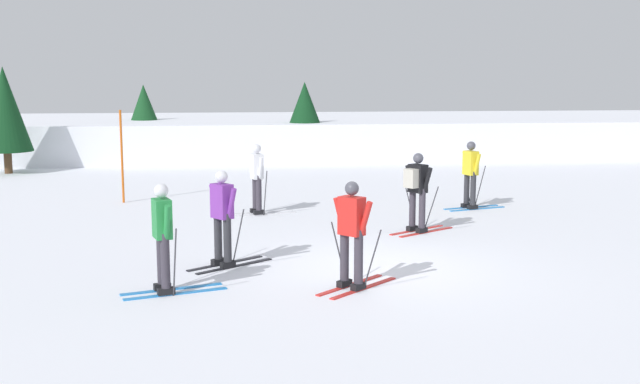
{
  "coord_description": "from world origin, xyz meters",
  "views": [
    {
      "loc": [
        -2.57,
        -12.54,
        3.29
      ],
      "look_at": [
        -0.68,
        3.07,
        0.9
      ],
      "focal_mm": 42.37,
      "sensor_mm": 36.0,
      "label": 1
    }
  ],
  "objects_px": {
    "trail_marker_pole": "(122,157)",
    "skier_purple": "(223,215)",
    "conifer_far_right": "(144,113)",
    "skier_yellow": "(471,173)",
    "skier_white": "(257,177)",
    "skier_black": "(417,189)",
    "conifer_far_centre": "(305,112)",
    "skier_red": "(352,232)",
    "skier_green": "(163,235)",
    "conifer_far_left": "(5,109)"
  },
  "relations": [
    {
      "from": "skier_red",
      "to": "skier_green",
      "type": "bearing_deg",
      "value": 177.69
    },
    {
      "from": "skier_purple",
      "to": "conifer_far_left",
      "type": "xyz_separation_m",
      "value": [
        -7.47,
        14.04,
        1.3
      ]
    },
    {
      "from": "skier_white",
      "to": "skier_red",
      "type": "bearing_deg",
      "value": -79.85
    },
    {
      "from": "skier_black",
      "to": "trail_marker_pole",
      "type": "height_order",
      "value": "trail_marker_pole"
    },
    {
      "from": "skier_purple",
      "to": "skier_yellow",
      "type": "relative_size",
      "value": 1.0
    },
    {
      "from": "skier_red",
      "to": "conifer_far_centre",
      "type": "xyz_separation_m",
      "value": [
        1.13,
        18.44,
        1.01
      ]
    },
    {
      "from": "conifer_far_centre",
      "to": "conifer_far_left",
      "type": "bearing_deg",
      "value": -165.54
    },
    {
      "from": "conifer_far_right",
      "to": "skier_black",
      "type": "bearing_deg",
      "value": -66.25
    },
    {
      "from": "skier_yellow",
      "to": "skier_purple",
      "type": "bearing_deg",
      "value": -139.8
    },
    {
      "from": "conifer_far_centre",
      "to": "skier_green",
      "type": "bearing_deg",
      "value": -102.39
    },
    {
      "from": "skier_green",
      "to": "trail_marker_pole",
      "type": "bearing_deg",
      "value": 101.47
    },
    {
      "from": "skier_purple",
      "to": "skier_green",
      "type": "bearing_deg",
      "value": -119.97
    },
    {
      "from": "trail_marker_pole",
      "to": "skier_purple",
      "type": "bearing_deg",
      "value": -69.74
    },
    {
      "from": "skier_purple",
      "to": "conifer_far_centre",
      "type": "height_order",
      "value": "conifer_far_centre"
    },
    {
      "from": "conifer_far_centre",
      "to": "skier_black",
      "type": "bearing_deg",
      "value": -86.19
    },
    {
      "from": "skier_red",
      "to": "conifer_far_right",
      "type": "height_order",
      "value": "conifer_far_right"
    },
    {
      "from": "trail_marker_pole",
      "to": "conifer_far_centre",
      "type": "height_order",
      "value": "conifer_far_centre"
    },
    {
      "from": "skier_purple",
      "to": "skier_yellow",
      "type": "bearing_deg",
      "value": 40.2
    },
    {
      "from": "conifer_far_left",
      "to": "conifer_far_centre",
      "type": "relative_size",
      "value": 1.18
    },
    {
      "from": "skier_black",
      "to": "conifer_far_left",
      "type": "bearing_deg",
      "value": 134.98
    },
    {
      "from": "trail_marker_pole",
      "to": "conifer_far_centre",
      "type": "distance_m",
      "value": 11.18
    },
    {
      "from": "skier_black",
      "to": "skier_white",
      "type": "bearing_deg",
      "value": 141.44
    },
    {
      "from": "skier_red",
      "to": "skier_white",
      "type": "bearing_deg",
      "value": 100.15
    },
    {
      "from": "skier_black",
      "to": "skier_green",
      "type": "distance_m",
      "value": 6.4
    },
    {
      "from": "conifer_far_right",
      "to": "skier_yellow",
      "type": "bearing_deg",
      "value": -56.2
    },
    {
      "from": "skier_red",
      "to": "skier_yellow",
      "type": "relative_size",
      "value": 1.0
    },
    {
      "from": "skier_yellow",
      "to": "conifer_far_centre",
      "type": "xyz_separation_m",
      "value": [
        -3.02,
        11.58,
        1.01
      ]
    },
    {
      "from": "conifer_far_right",
      "to": "skier_red",
      "type": "bearing_deg",
      "value": -75.68
    },
    {
      "from": "conifer_far_left",
      "to": "conifer_far_centre",
      "type": "distance_m",
      "value": 10.96
    },
    {
      "from": "skier_purple",
      "to": "conifer_far_left",
      "type": "distance_m",
      "value": 15.96
    },
    {
      "from": "skier_purple",
      "to": "skier_white",
      "type": "distance_m",
      "value": 5.16
    },
    {
      "from": "skier_black",
      "to": "conifer_far_centre",
      "type": "relative_size",
      "value": 0.55
    },
    {
      "from": "skier_red",
      "to": "conifer_far_left",
      "type": "height_order",
      "value": "conifer_far_left"
    },
    {
      "from": "skier_white",
      "to": "conifer_far_right",
      "type": "distance_m",
      "value": 14.98
    },
    {
      "from": "skier_red",
      "to": "skier_green",
      "type": "distance_m",
      "value": 2.9
    },
    {
      "from": "skier_white",
      "to": "skier_green",
      "type": "bearing_deg",
      "value": -104.24
    },
    {
      "from": "conifer_far_left",
      "to": "conifer_far_centre",
      "type": "bearing_deg",
      "value": 14.46
    },
    {
      "from": "conifer_far_right",
      "to": "conifer_far_centre",
      "type": "height_order",
      "value": "conifer_far_centre"
    },
    {
      "from": "skier_yellow",
      "to": "conifer_far_centre",
      "type": "height_order",
      "value": "conifer_far_centre"
    },
    {
      "from": "skier_purple",
      "to": "skier_red",
      "type": "bearing_deg",
      "value": -39.67
    },
    {
      "from": "trail_marker_pole",
      "to": "conifer_far_centre",
      "type": "bearing_deg",
      "value": 58.62
    },
    {
      "from": "skier_black",
      "to": "skier_green",
      "type": "relative_size",
      "value": 1.0
    },
    {
      "from": "skier_black",
      "to": "skier_purple",
      "type": "height_order",
      "value": "same"
    },
    {
      "from": "skier_purple",
      "to": "conifer_far_centre",
      "type": "distance_m",
      "value": 17.1
    },
    {
      "from": "skier_white",
      "to": "skier_yellow",
      "type": "bearing_deg",
      "value": 1.09
    },
    {
      "from": "skier_green",
      "to": "conifer_far_right",
      "type": "xyz_separation_m",
      "value": [
        -2.49,
        21.01,
        0.91
      ]
    },
    {
      "from": "conifer_far_left",
      "to": "conifer_far_right",
      "type": "xyz_separation_m",
      "value": [
        4.09,
        5.41,
        -0.39
      ]
    },
    {
      "from": "skier_yellow",
      "to": "trail_marker_pole",
      "type": "relative_size",
      "value": 0.7
    },
    {
      "from": "conifer_far_left",
      "to": "conifer_far_right",
      "type": "height_order",
      "value": "conifer_far_left"
    },
    {
      "from": "skier_black",
      "to": "conifer_far_centre",
      "type": "distance_m",
      "value": 14.36
    }
  ]
}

